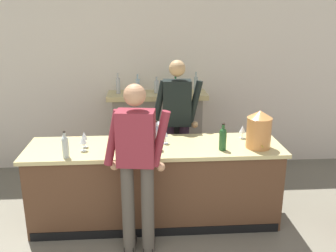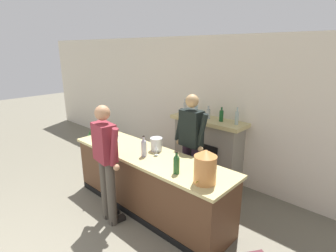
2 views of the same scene
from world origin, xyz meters
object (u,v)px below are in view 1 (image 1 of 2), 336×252
object	(u,v)px
fireplace_stone	(158,131)
wine_glass_near_bucket	(242,129)
person_bartender	(177,122)
ice_bucket_steel	(153,131)
wine_glass_front_left	(84,136)
copper_dispenser	(259,129)
wine_bottle_cabernet_heavy	(65,146)
person_customer	(137,164)
wine_glass_front_right	(165,134)
wine_bottle_rose_blush	(156,136)
wine_bottle_merlot_tall	(223,138)
wine_glass_back_row	(83,140)
wine_glass_by_dispenser	(64,137)

from	to	relation	value
fireplace_stone	wine_glass_near_bucket	xyz separation A→B (m)	(0.97, -1.30, 0.43)
fireplace_stone	person_bartender	xyz separation A→B (m)	(0.22, -0.82, 0.39)
ice_bucket_steel	wine_glass_front_left	bearing A→B (deg)	-166.19
person_bartender	copper_dispenser	distance (m)	1.17
person_bartender	ice_bucket_steel	distance (m)	0.57
ice_bucket_steel	wine_bottle_cabernet_heavy	world-z (taller)	wine_bottle_cabernet_heavy
person_customer	wine_glass_front_right	distance (m)	0.76
person_customer	wine_bottle_rose_blush	world-z (taller)	person_customer
ice_bucket_steel	wine_bottle_merlot_tall	bearing A→B (deg)	-26.86
wine_glass_near_bucket	wine_glass_front_left	distance (m)	1.86
wine_glass_front_right	person_customer	bearing A→B (deg)	-115.46
wine_glass_back_row	wine_glass_front_left	size ratio (longest dim) A/B	0.97
person_customer	copper_dispenser	world-z (taller)	person_customer
wine_bottle_cabernet_heavy	wine_glass_back_row	world-z (taller)	wine_bottle_cabernet_heavy
wine_glass_back_row	person_customer	bearing A→B (deg)	-41.00
wine_bottle_rose_blush	wine_glass_front_left	world-z (taller)	wine_bottle_rose_blush
wine_glass_back_row	person_bartender	bearing A→B (deg)	35.12
wine_bottle_merlot_tall	wine_glass_front_left	distance (m)	1.54
wine_glass_back_row	wine_glass_front_right	bearing A→B (deg)	10.50
wine_bottle_merlot_tall	wine_glass_back_row	world-z (taller)	wine_bottle_merlot_tall
wine_glass_front_left	ice_bucket_steel	bearing A→B (deg)	13.81
wine_bottle_cabernet_heavy	fireplace_stone	bearing A→B (deg)	59.80
wine_bottle_cabernet_heavy	wine_bottle_rose_blush	bearing A→B (deg)	11.72
wine_bottle_cabernet_heavy	wine_glass_front_right	distance (m)	1.12
person_bartender	wine_glass_by_dispenser	world-z (taller)	person_bartender
wine_glass_front_left	fireplace_stone	bearing A→B (deg)	59.15
wine_glass_near_bucket	wine_glass_back_row	distance (m)	1.87
wine_bottle_cabernet_heavy	ice_bucket_steel	bearing A→B (deg)	27.87
wine_bottle_cabernet_heavy	wine_glass_front_right	xyz separation A→B (m)	(1.07, 0.35, -0.02)
wine_bottle_rose_blush	wine_glass_back_row	size ratio (longest dim) A/B	1.84
wine_bottle_merlot_tall	fireplace_stone	bearing A→B (deg)	111.21
ice_bucket_steel	wine_bottle_rose_blush	world-z (taller)	wine_bottle_rose_blush
wine_glass_back_row	wine_bottle_rose_blush	bearing A→B (deg)	1.30
person_customer	wine_glass_by_dispenser	distance (m)	1.03
wine_glass_back_row	wine_glass_front_left	world-z (taller)	wine_glass_front_left
copper_dispenser	wine_glass_by_dispenser	size ratio (longest dim) A/B	2.47
wine_bottle_rose_blush	wine_glass_front_right	xyz separation A→B (m)	(0.11, 0.15, -0.03)
wine_glass_by_dispenser	person_bartender	bearing A→B (deg)	26.72
person_bartender	wine_bottle_cabernet_heavy	distance (m)	1.58
person_bartender	wine_bottle_cabernet_heavy	world-z (taller)	person_bartender
person_customer	copper_dispenser	xyz separation A→B (m)	(1.35, 0.48, 0.17)
fireplace_stone	wine_bottle_merlot_tall	bearing A→B (deg)	-68.79
person_customer	wine_glass_front_left	distance (m)	0.87
person_bartender	copper_dispenser	size ratio (longest dim) A/B	4.28
wine_bottle_cabernet_heavy	wine_glass_front_left	distance (m)	0.34
person_bartender	wine_glass_back_row	size ratio (longest dim) A/B	10.47
wine_bottle_rose_blush	wine_glass_by_dispenser	xyz separation A→B (m)	(-1.03, 0.09, -0.02)
person_bartender	wine_bottle_rose_blush	distance (m)	0.82
person_bartender	wine_bottle_merlot_tall	size ratio (longest dim) A/B	6.02
copper_dispenser	wine_glass_by_dispenser	xyz separation A→B (m)	(-2.17, 0.13, -0.09)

